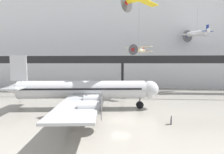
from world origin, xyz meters
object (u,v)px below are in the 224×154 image
Objects in this scene: airliner_silver_main at (82,90)px; suspended_plane_cream_biplane at (139,50)px; suspended_plane_white_twin at (197,33)px; info_sign_pedestal at (171,121)px.

suspended_plane_cream_biplane is at bearing 37.27° from airliner_silver_main.
suspended_plane_white_twin is 7.87× the size of info_sign_pedestal.
suspended_plane_cream_biplane is 19.83m from info_sign_pedestal.
airliner_silver_main is 2.32× the size of suspended_plane_cream_biplane.
info_sign_pedestal is (-13.82, -27.85, -15.76)m from suspended_plane_white_twin.
airliner_silver_main is 16.25m from suspended_plane_cream_biplane.
suspended_plane_white_twin is (27.39, 21.07, 12.87)m from airliner_silver_main.
airliner_silver_main is at bearing -13.48° from suspended_plane_cream_biplane.
suspended_plane_white_twin is 0.73× the size of suspended_plane_cream_biplane.
airliner_silver_main is 25.11× the size of info_sign_pedestal.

